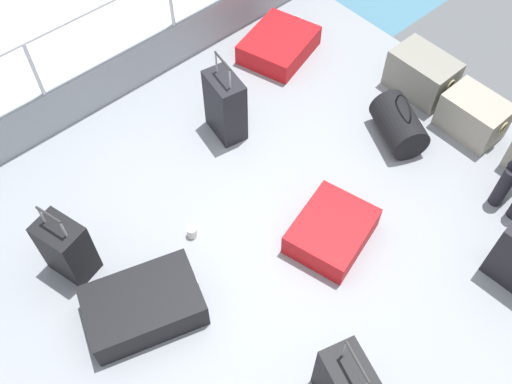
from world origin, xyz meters
name	(u,v)px	position (x,y,z in m)	size (l,w,h in m)	color
ground_plane	(274,239)	(0.00, 0.00, -0.03)	(4.40, 5.20, 0.06)	gray
gunwale_port	(117,76)	(-2.17, 0.00, 0.23)	(0.06, 5.20, 0.45)	gray
railing_port	(105,28)	(-2.17, 0.00, 0.78)	(0.04, 4.20, 1.02)	silver
sea_wake	(56,47)	(-3.60, 0.00, -0.34)	(12.00, 12.00, 0.01)	teal
cargo_crate_0	(422,74)	(-0.30, 2.18, 0.20)	(0.64, 0.39, 0.40)	gray
cargo_crate_1	(473,115)	(0.34, 2.12, 0.18)	(0.59, 0.38, 0.37)	#9E9989
suitcase_0	(67,248)	(-0.84, -1.32, 0.27)	(0.40, 0.33, 0.74)	black
suitcase_1	(332,231)	(0.31, 0.33, 0.11)	(0.68, 0.77, 0.23)	red
suitcase_2	(144,306)	(-0.15, -1.14, 0.13)	(0.76, 0.94, 0.27)	black
suitcase_4	(279,45)	(-1.58, 1.53, 0.11)	(0.77, 0.86, 0.22)	red
suitcase_6	(225,106)	(-1.13, 0.46, 0.32)	(0.42, 0.30, 0.84)	black
duffel_bag	(399,125)	(-0.04, 1.54, 0.17)	(0.64, 0.54, 0.49)	black
paper_cup	(192,232)	(-0.45, -0.48, 0.05)	(0.08, 0.08, 0.10)	white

